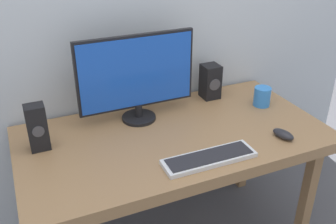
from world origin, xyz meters
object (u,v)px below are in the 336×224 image
monitor (137,76)px  speaker_right (210,81)px  desk (174,145)px  coffee_mug (262,96)px  mouse (283,134)px  keyboard_primary (209,158)px  speaker_left (37,127)px

monitor → speaker_right: size_ratio=3.06×
desk → coffee_mug: 0.57m
mouse → coffee_mug: coffee_mug is taller
desk → mouse: bearing=-28.2°
keyboard_primary → coffee_mug: bearing=33.7°
speaker_left → coffee_mug: speaker_left is taller
desk → keyboard_primary: keyboard_primary is taller
monitor → mouse: size_ratio=5.33×
desk → monitor: monitor is taller
monitor → speaker_right: (0.45, 0.07, -0.14)m
speaker_left → coffee_mug: bearing=-2.0°
keyboard_primary → mouse: 0.40m
keyboard_primary → speaker_right: bearing=60.7°
desk → coffee_mug: (0.55, 0.08, 0.12)m
keyboard_primary → speaker_right: (0.30, 0.54, 0.08)m
mouse → speaker_left: bearing=145.9°
keyboard_primary → coffee_mug: coffee_mug is taller
monitor → speaker_right: bearing=9.3°
desk → speaker_right: bearing=38.9°
monitor → mouse: (0.55, -0.45, -0.21)m
keyboard_primary → speaker_left: (-0.64, 0.38, 0.09)m
speaker_left → coffee_mug: 1.15m
desk → speaker_left: 0.63m
desk → coffee_mug: coffee_mug is taller
mouse → speaker_right: 0.53m
speaker_right → desk: bearing=-141.1°
coffee_mug → speaker_left: bearing=178.0°
monitor → keyboard_primary: monitor is taller
monitor → coffee_mug: bearing=-10.9°
desk → mouse: mouse is taller
speaker_left → monitor: bearing=10.0°
monitor → mouse: 0.74m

